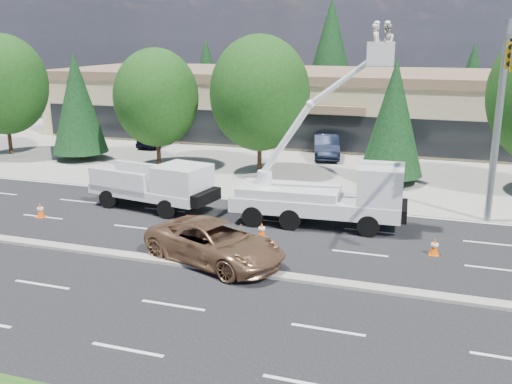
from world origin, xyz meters
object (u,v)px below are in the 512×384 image
(signal_mast, at_px, (507,94))
(utility_pickup, at_px, (158,190))
(bucket_truck, at_px, (333,185))
(minivan, at_px, (215,243))

(signal_mast, distance_m, utility_pickup, 16.26)
(utility_pickup, xyz_separation_m, bucket_truck, (8.68, 0.12, 0.93))
(utility_pickup, relative_size, bucket_truck, 0.72)
(utility_pickup, bearing_deg, signal_mast, 13.42)
(utility_pickup, height_order, bucket_truck, bucket_truck)
(utility_pickup, bearing_deg, minivan, -36.29)
(signal_mast, height_order, utility_pickup, signal_mast)
(bucket_truck, height_order, minivan, bucket_truck)
(utility_pickup, relative_size, minivan, 1.15)
(minivan, bearing_deg, signal_mast, -37.70)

